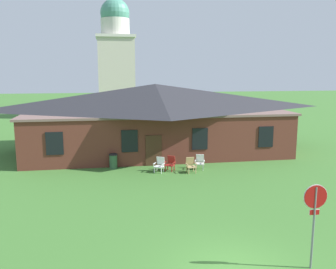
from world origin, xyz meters
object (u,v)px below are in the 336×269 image
at_px(lawn_chair_by_porch, 160,164).
at_px(lawn_chair_left_end, 191,165).
at_px(stop_sign, 315,209).
at_px(lawn_chair_middle, 200,162).
at_px(lawn_chair_near_door, 170,163).
at_px(trash_bin, 113,161).

bearing_deg(lawn_chair_by_porch, lawn_chair_left_end, -11.63).
height_order(stop_sign, lawn_chair_middle, stop_sign).
xyz_separation_m(stop_sign, lawn_chair_left_end, (-1.28, 11.81, -1.53)).
xyz_separation_m(lawn_chair_left_end, lawn_chair_middle, (0.77, 0.67, 0.00)).
bearing_deg(lawn_chair_near_door, stop_sign, -78.70).
distance_m(lawn_chair_near_door, trash_bin, 3.81).
relative_size(stop_sign, lawn_chair_left_end, 2.98).
height_order(stop_sign, lawn_chair_by_porch, stop_sign).
bearing_deg(lawn_chair_by_porch, trash_bin, 155.20).
bearing_deg(lawn_chair_left_end, stop_sign, -83.81).
relative_size(lawn_chair_by_porch, lawn_chair_near_door, 1.00).
bearing_deg(lawn_chair_by_porch, lawn_chair_middle, 5.71).
distance_m(lawn_chair_left_end, trash_bin, 5.15).
bearing_deg(lawn_chair_middle, lawn_chair_left_end, -139.11).
bearing_deg(lawn_chair_near_door, trash_bin, 162.87).
bearing_deg(lawn_chair_left_end, lawn_chair_near_door, 152.76).
relative_size(lawn_chair_left_end, trash_bin, 0.98).
bearing_deg(trash_bin, stop_sign, -65.68).
xyz_separation_m(lawn_chair_middle, trash_bin, (-5.62, 1.07, -0.00)).
relative_size(lawn_chair_left_end, lawn_chair_middle, 1.00).
bearing_deg(lawn_chair_middle, lawn_chair_by_porch, -174.29).
height_order(lawn_chair_by_porch, trash_bin, trash_bin).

